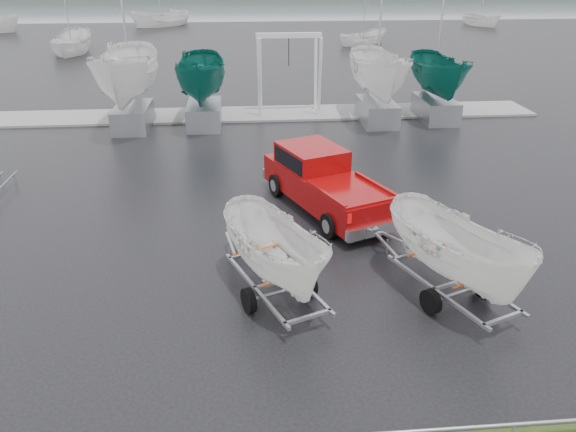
% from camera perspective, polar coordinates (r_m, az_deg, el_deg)
% --- Properties ---
extents(ground_plane, '(120.00, 120.00, 0.00)m').
position_cam_1_polar(ground_plane, '(17.72, -3.06, -0.42)').
color(ground_plane, black).
rests_on(ground_plane, ground).
extents(lake, '(300.00, 300.00, 0.00)m').
position_cam_1_polar(lake, '(116.28, -5.10, 21.01)').
color(lake, slate).
rests_on(lake, ground).
extents(dock, '(30.00, 3.00, 0.12)m').
position_cam_1_polar(dock, '(29.99, -4.04, 10.28)').
color(dock, gray).
rests_on(dock, ground).
extents(pickup_truck, '(3.86, 5.95, 1.88)m').
position_cam_1_polar(pickup_truck, '(18.37, 3.43, 3.82)').
color(pickup_truck, maroon).
rests_on(pickup_truck, ground).
extents(trailer_hitched, '(2.43, 3.78, 4.95)m').
position_cam_1_polar(trailer_hitched, '(13.07, 17.50, 1.77)').
color(trailer_hitched, '#94979C').
rests_on(trailer_hitched, ground).
extents(trailer_parked, '(2.43, 3.78, 4.77)m').
position_cam_1_polar(trailer_parked, '(12.56, -1.32, 1.58)').
color(trailer_parked, '#94979C').
rests_on(trailer_parked, ground).
extents(boat_hoist, '(3.30, 2.18, 4.12)m').
position_cam_1_polar(boat_hoist, '(29.55, 0.08, 15.32)').
color(boat_hoist, silver).
rests_on(boat_hoist, ground).
extents(keelboat_0, '(2.76, 3.20, 10.94)m').
position_cam_1_polar(keelboat_0, '(27.69, -16.39, 17.35)').
color(keelboat_0, '#94979C').
rests_on(keelboat_0, ground).
extents(keelboat_1, '(2.32, 3.20, 7.27)m').
position_cam_1_polar(keelboat_1, '(27.56, -8.90, 16.45)').
color(keelboat_1, '#94979C').
rests_on(keelboat_1, ground).
extents(keelboat_2, '(2.45, 3.20, 10.62)m').
position_cam_1_polar(keelboat_2, '(28.11, 9.48, 17.03)').
color(keelboat_2, '#94979C').
rests_on(keelboat_2, ground).
extents(keelboat_3, '(2.17, 3.20, 10.33)m').
position_cam_1_polar(keelboat_3, '(29.36, 15.35, 15.90)').
color(keelboat_3, '#94979C').
rests_on(keelboat_3, ground).
extents(moored_boat_0, '(2.86, 2.93, 11.70)m').
position_cam_1_polar(moored_boat_0, '(53.93, -21.01, 15.22)').
color(moored_boat_0, white).
rests_on(moored_boat_0, ground).
extents(moored_boat_1, '(4.22, 4.21, 11.95)m').
position_cam_1_polar(moored_boat_1, '(72.39, -12.71, 18.28)').
color(moored_boat_1, white).
rests_on(moored_boat_1, ground).
extents(moored_boat_2, '(2.90, 2.88, 10.77)m').
position_cam_1_polar(moored_boat_2, '(56.08, 7.60, 16.89)').
color(moored_boat_2, white).
rests_on(moored_boat_2, ground).
extents(moored_boat_3, '(2.96, 2.99, 11.08)m').
position_cam_1_polar(moored_boat_3, '(75.42, 18.95, 17.84)').
color(moored_boat_3, white).
rests_on(moored_boat_3, ground).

